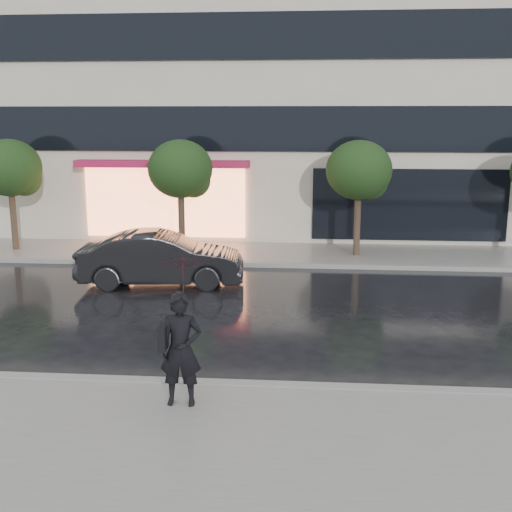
# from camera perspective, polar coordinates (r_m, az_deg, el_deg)

# --- Properties ---
(ground) EXTENTS (120.00, 120.00, 0.00)m
(ground) POSITION_cam_1_polar(r_m,az_deg,el_deg) (12.56, -1.85, -9.89)
(ground) COLOR black
(ground) RESTS_ON ground
(sidewalk_near) EXTENTS (60.00, 4.50, 0.12)m
(sidewalk_near) POSITION_cam_1_polar(r_m,az_deg,el_deg) (9.62, -4.16, -16.84)
(sidewalk_near) COLOR slate
(sidewalk_near) RESTS_ON ground
(sidewalk_far) EXTENTS (60.00, 3.50, 0.12)m
(sidewalk_far) POSITION_cam_1_polar(r_m,az_deg,el_deg) (22.34, 1.14, 0.21)
(sidewalk_far) COLOR slate
(sidewalk_far) RESTS_ON ground
(curb_near) EXTENTS (60.00, 0.25, 0.14)m
(curb_near) POSITION_cam_1_polar(r_m,az_deg,el_deg) (11.62, -2.43, -11.42)
(curb_near) COLOR gray
(curb_near) RESTS_ON ground
(curb_far) EXTENTS (60.00, 0.25, 0.14)m
(curb_far) POSITION_cam_1_polar(r_m,az_deg,el_deg) (20.63, 0.83, -0.78)
(curb_far) COLOR gray
(curb_far) RESTS_ON ground
(office_building) EXTENTS (30.00, 12.76, 18.00)m
(office_building) POSITION_cam_1_polar(r_m,az_deg,el_deg) (29.85, 2.21, 20.51)
(office_building) COLOR beige
(office_building) RESTS_ON ground
(tree_far_west) EXTENTS (2.20, 2.20, 3.99)m
(tree_far_west) POSITION_cam_1_polar(r_m,az_deg,el_deg) (23.98, -20.89, 7.16)
(tree_far_west) COLOR #33261C
(tree_far_west) RESTS_ON ground
(tree_mid_west) EXTENTS (2.20, 2.20, 3.99)m
(tree_mid_west) POSITION_cam_1_polar(r_m,az_deg,el_deg) (22.08, -6.57, 7.51)
(tree_mid_west) COLOR #33261C
(tree_mid_west) RESTS_ON ground
(tree_mid_east) EXTENTS (2.20, 2.20, 3.99)m
(tree_mid_east) POSITION_cam_1_polar(r_m,az_deg,el_deg) (21.72, 9.29, 7.35)
(tree_mid_east) COLOR #33261C
(tree_mid_east) RESTS_ON ground
(parked_car) EXTENTS (4.81, 2.07, 1.54)m
(parked_car) POSITION_cam_1_polar(r_m,az_deg,el_deg) (18.47, -8.41, -0.24)
(parked_car) COLOR black
(parked_car) RESTS_ON ground
(pedestrian_with_umbrella) EXTENTS (0.91, 0.93, 2.49)m
(pedestrian_with_umbrella) POSITION_cam_1_polar(r_m,az_deg,el_deg) (10.34, -6.62, -5.23)
(pedestrian_with_umbrella) COLOR black
(pedestrian_with_umbrella) RESTS_ON sidewalk_near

